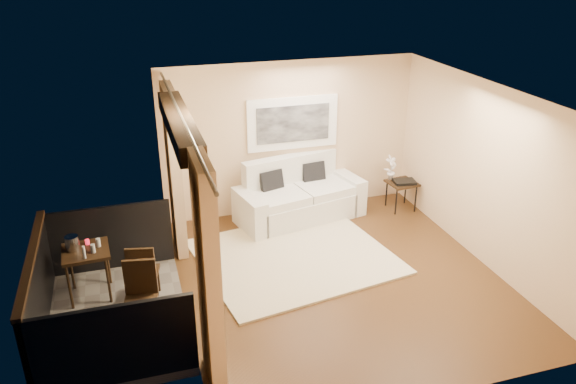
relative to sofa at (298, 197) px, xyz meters
name	(u,v)px	position (x,y,z in m)	size (l,w,h in m)	color
floor	(340,278)	(-0.03, -2.10, -0.38)	(5.00, 5.00, 0.00)	#503217
room_shell	(179,124)	(-2.16, -2.10, 2.14)	(5.00, 6.40, 5.00)	white
balcony	(102,306)	(-3.33, -2.10, -0.20)	(1.81, 2.60, 1.17)	#605B56
curtains	(188,214)	(-2.14, -2.10, 0.96)	(0.16, 4.80, 2.64)	tan
artwork	(293,123)	(0.02, 0.37, 1.24)	(1.62, 0.07, 0.92)	white
rug	(295,256)	(-0.48, -1.35, -0.36)	(2.82, 2.45, 0.04)	beige
sofa	(298,197)	(0.00, 0.00, 0.00)	(2.36, 1.39, 1.06)	silver
side_table	(402,185)	(1.90, -0.24, 0.09)	(0.54, 0.54, 0.53)	black
tray	(404,182)	(1.92, -0.29, 0.18)	(0.38, 0.28, 0.05)	black
orchid	(391,168)	(1.75, -0.06, 0.38)	(0.24, 0.16, 0.46)	white
bistro_table	(86,255)	(-3.47, -1.51, 0.26)	(0.64, 0.64, 0.71)	black
balcony_chair_far	(143,270)	(-2.77, -1.87, 0.12)	(0.44, 0.45, 0.86)	black
balcony_chair_near	(141,291)	(-2.82, -2.44, 0.16)	(0.46, 0.47, 0.93)	black
ice_bucket	(72,243)	(-3.63, -1.46, 0.44)	(0.18, 0.18, 0.20)	silver
candle	(87,242)	(-3.45, -1.35, 0.37)	(0.06, 0.06, 0.07)	red
vase	(84,252)	(-3.47, -1.74, 0.43)	(0.04, 0.04, 0.18)	white
glass_a	(93,248)	(-3.37, -1.61, 0.40)	(0.06, 0.06, 0.12)	silver
glass_b	(98,242)	(-3.30, -1.46, 0.40)	(0.06, 0.06, 0.12)	silver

